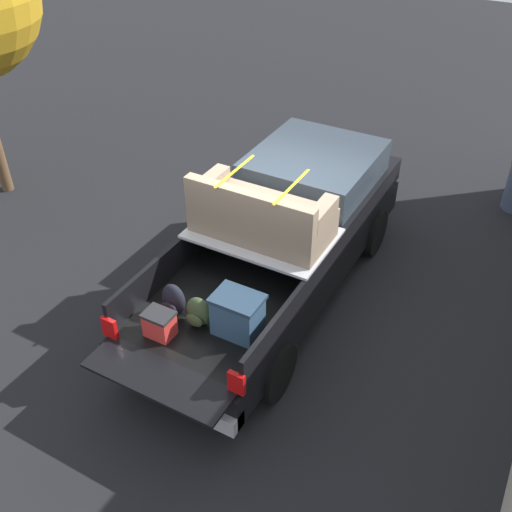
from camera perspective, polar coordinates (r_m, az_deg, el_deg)
ground_plane at (r=9.21m, az=1.82°, el=-3.52°), size 40.00×40.00×0.00m
pickup_truck at (r=8.88m, az=2.99°, el=2.44°), size 6.05×2.06×2.23m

